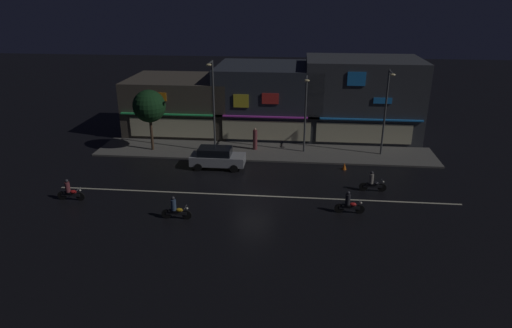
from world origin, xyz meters
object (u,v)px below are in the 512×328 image
motorcycle_lead (175,210)px  traffic_cone (344,166)px  streetlamp_east (386,106)px  pedestrian_on_sidewalk (255,139)px  streetlamp_west (213,100)px  streetlamp_mid (306,108)px  motorcycle_trailing_far (70,191)px  motorcycle_following (372,183)px  parked_car_near_kerb (217,157)px  motorcycle_opposite_lane (349,204)px

motorcycle_lead → traffic_cone: bearing=-140.9°
streetlamp_east → traffic_cone: bearing=-135.4°
motorcycle_lead → traffic_cone: motorcycle_lead is taller
streetlamp_east → pedestrian_on_sidewalk: streetlamp_east is taller
streetlamp_west → motorcycle_lead: bearing=-91.0°
streetlamp_mid → motorcycle_trailing_far: (-15.71, -10.81, -3.45)m
motorcycle_lead → motorcycle_following: same height
motorcycle_lead → streetlamp_east: bearing=-139.8°
streetlamp_west → traffic_cone: bearing=-13.4°
streetlamp_mid → motorcycle_following: 9.41m
streetlamp_mid → streetlamp_east: 6.59m
parked_car_near_kerb → pedestrian_on_sidewalk: bearing=58.9°
streetlamp_mid → motorcycle_lead: bearing=-121.9°
streetlamp_east → pedestrian_on_sidewalk: size_ratio=3.68×
streetlamp_west → streetlamp_mid: (7.70, 0.77, -0.64)m
streetlamp_mid → motorcycle_trailing_far: bearing=-145.5°
pedestrian_on_sidewalk → motorcycle_opposite_lane: size_ratio=1.03×
motorcycle_following → motorcycle_opposite_lane: 4.04m
streetlamp_west → traffic_cone: 12.05m
streetlamp_west → traffic_cone: streetlamp_west is taller
motorcycle_following → motorcycle_lead: bearing=-158.4°
motorcycle_lead → parked_car_near_kerb: bearing=-97.6°
motorcycle_trailing_far → streetlamp_east: bearing=-158.1°
parked_car_near_kerb → streetlamp_mid: bearing=29.7°
streetlamp_west → motorcycle_trailing_far: 13.48m
traffic_cone → parked_car_near_kerb: bearing=-176.7°
streetlamp_west → streetlamp_mid: size_ratio=1.19×
streetlamp_west → streetlamp_east: (14.28, 0.75, -0.34)m
traffic_cone → motorcycle_trailing_far: bearing=-158.5°
parked_car_near_kerb → motorcycle_following: size_ratio=2.26×
streetlamp_west → pedestrian_on_sidewalk: size_ratio=4.02×
motorcycle_lead → streetlamp_west: bearing=-92.0°
streetlamp_mid → traffic_cone: 6.00m
streetlamp_mid → motorcycle_lead: size_ratio=3.49×
streetlamp_mid → motorcycle_trailing_far: size_ratio=3.49×
pedestrian_on_sidewalk → motorcycle_lead: size_ratio=1.03×
streetlamp_mid → streetlamp_east: size_ratio=0.92×
motorcycle_opposite_lane → traffic_cone: 7.53m
pedestrian_on_sidewalk → parked_car_near_kerb: bearing=-130.4°
parked_car_near_kerb → traffic_cone: bearing=3.3°
parked_car_near_kerb → streetlamp_west: bearing=104.2°
streetlamp_mid → streetlamp_east: (6.58, -0.02, 0.30)m
streetlamp_west → pedestrian_on_sidewalk: (3.40, 1.15, -3.68)m
motorcycle_lead → streetlamp_mid: bearing=-122.9°
motorcycle_trailing_far → motorcycle_lead: bearing=162.3°
streetlamp_east → traffic_cone: (-3.39, -3.35, -4.11)m
parked_car_near_kerb → motorcycle_opposite_lane: bearing=-35.5°
streetlamp_west → motorcycle_trailing_far: bearing=-128.6°
streetlamp_mid → pedestrian_on_sidewalk: streetlamp_mid is taller
traffic_cone → streetlamp_east: bearing=44.6°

